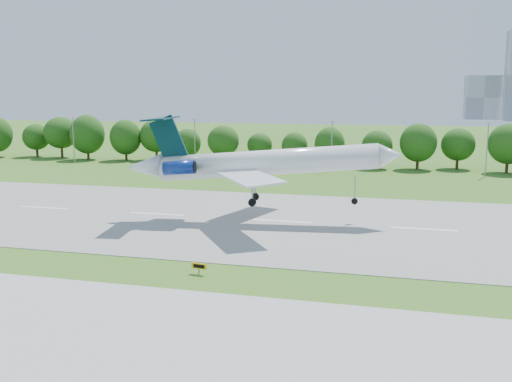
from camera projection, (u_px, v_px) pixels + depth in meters
The scene contains 9 objects.
ground at pixel (432, 289), 54.86m from camera, with size 600.00×600.00×0.00m, color #316019.
runway at pixel (424, 230), 78.71m from camera, with size 400.00×45.00×0.08m, color gray.
taxiway at pixel (444, 377), 37.68m from camera, with size 400.00×23.00×0.08m, color #ADADA8.
tree_line at pixel (417, 144), 141.60m from camera, with size 288.40×8.40×10.40m.
light_poles at pixel (407, 147), 132.66m from camera, with size 175.90×0.25×12.19m.
airliner at pixel (255, 162), 82.94m from camera, with size 40.15×28.87×12.98m.
taxi_sign_left at pixel (199, 266), 59.16m from camera, with size 1.69×0.43×1.18m.
service_vehicle_a at pixel (278, 166), 143.94m from camera, with size 1.40×4.01×1.32m, color silver.
service_vehicle_b at pixel (284, 170), 135.53m from camera, with size 1.48×3.68×1.25m, color silver.
Camera 1 is at (-3.22, -55.08, 18.51)m, focal length 40.00 mm.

